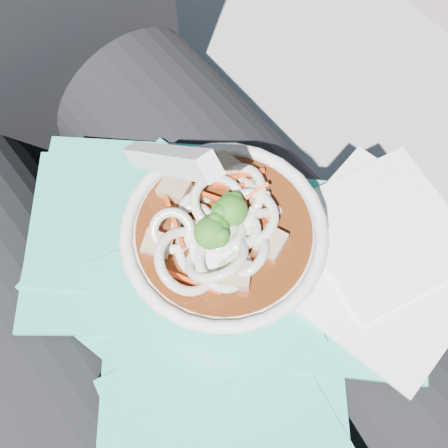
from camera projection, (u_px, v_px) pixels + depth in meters
ground at (202, 417)px, 1.05m from camera, size 20.00×20.00×0.00m
stone_ledge at (132, 305)px, 0.88m from camera, size 1.00×0.50×0.48m
lap at (181, 319)px, 0.54m from camera, size 0.36×0.48×0.16m
person_body at (119, 235)px, 0.56m from camera, size 0.34×0.94×1.03m
plastic_bag at (203, 293)px, 0.46m from camera, size 0.31×0.36×0.02m
napkins at (383, 252)px, 0.46m from camera, size 0.17×0.17×0.01m
udon_bowl at (223, 247)px, 0.42m from camera, size 0.16×0.17×0.18m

